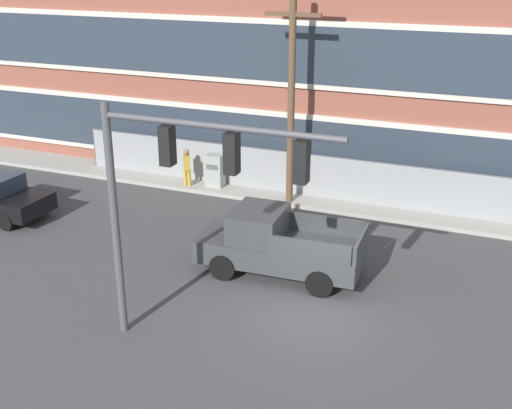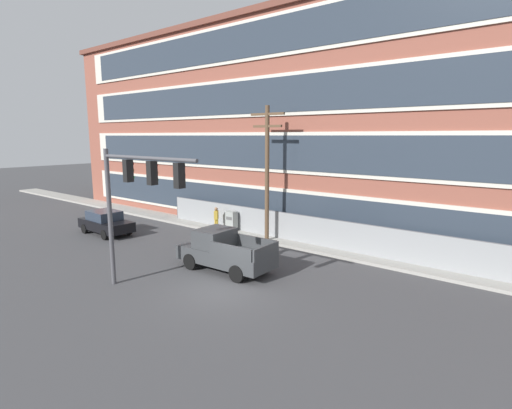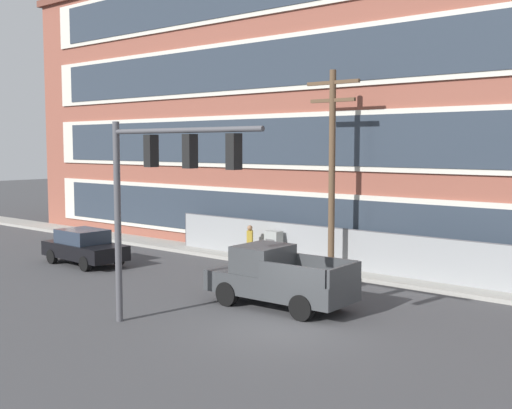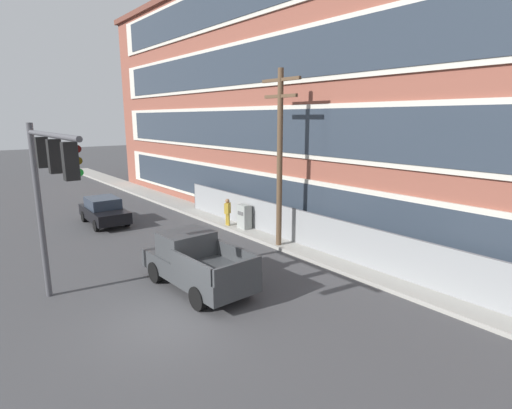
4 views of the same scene
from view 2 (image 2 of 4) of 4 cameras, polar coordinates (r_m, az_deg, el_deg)
ground_plane at (r=17.46m, az=-4.81°, el=-12.11°), size 160.00×160.00×0.00m
sidewalk_building_side at (r=23.58m, az=8.92°, el=-6.13°), size 80.00×1.93×0.16m
brick_mill_building at (r=28.73m, az=16.21°, el=10.93°), size 53.85×12.12×14.50m
chain_link_fence at (r=21.93m, az=18.02°, el=-5.39°), size 33.18×0.06×1.85m
traffic_signal_mast at (r=16.67m, az=-17.16°, el=2.02°), size 5.71×0.43×5.97m
pickup_truck_dark_grey at (r=19.65m, az=-4.63°, el=-6.68°), size 5.05×2.25×1.98m
sedan_black at (r=28.50m, az=-20.68°, el=-2.39°), size 4.28×2.01×1.56m
utility_pole_near_corner at (r=24.00m, az=1.60°, el=5.19°), size 2.42×0.26×8.26m
electrical_cabinet at (r=27.04m, az=-3.51°, el=-2.52°), size 0.70×0.52×1.49m
pedestrian_near_cabinet at (r=27.47m, az=-5.70°, el=-1.87°), size 0.42×0.47×1.69m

